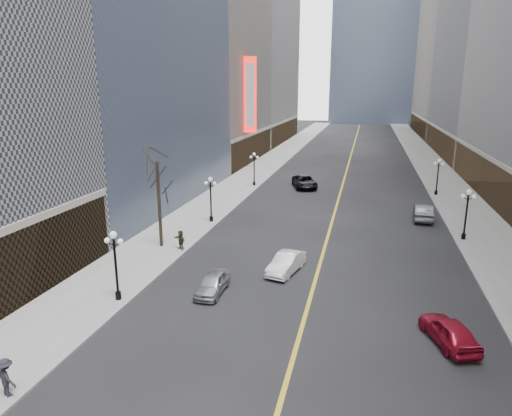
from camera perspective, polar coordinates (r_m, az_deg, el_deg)
The scene contains 19 objects.
sidewalk_east at distance 65.97m, azimuth 23.00°, elevation 2.17°, with size 6.00×230.00×0.15m, color gray.
sidewalk_west at distance 67.21m, azimuth -1.24°, elevation 3.57°, with size 6.00×230.00×0.15m, color gray.
lane_line at distance 74.93m, azimuth 11.20°, elevation 4.41°, with size 0.25×200.00×0.02m, color gold.
bldg_east_d at distance 146.35m, azimuth 25.88°, elevation 20.48°, with size 26.60×46.60×62.80m.
bldg_west_c at distance 87.96m, azimuth -9.12°, elevation 22.48°, with size 26.60×30.60×50.80m.
streetlamp_east_2 at distance 43.86m, azimuth 24.86°, elevation -0.12°, with size 1.26×0.44×4.52m.
streetlamp_east_3 at distance 61.23m, azimuth 21.80°, elevation 4.09°, with size 1.26×0.44×4.52m.
streetlamp_west_1 at distance 29.75m, azimuth -17.19°, elevation -6.06°, with size 1.26×0.44×4.52m.
streetlamp_west_2 at distance 45.42m, azimuth -5.69°, elevation 1.67°, with size 1.26×0.44×4.52m.
streetlamp_west_3 at distance 62.36m, azimuth -0.24°, elevation 5.33°, with size 1.26×0.44×4.52m.
theatre_marquee at distance 76.09m, azimuth -0.72°, elevation 13.92°, with size 2.00×0.55×12.00m.
tree_west_far at distance 38.14m, azimuth -12.20°, elevation 4.02°, with size 3.60×3.60×7.92m.
car_nb_near at distance 30.60m, azimuth -5.45°, elevation -9.36°, with size 1.58×3.93×1.34m, color #A7AAAE.
car_nb_mid at distance 33.70m, azimuth 3.79°, elevation -6.89°, with size 1.52×4.35×1.43m, color silver.
car_nb_far at distance 62.15m, azimuth 6.09°, elevation 3.27°, with size 2.74×5.93×1.65m, color black.
car_sb_mid at distance 26.90m, azimuth 22.99°, elevation -14.00°, with size 1.70×4.23×1.44m, color maroon.
car_sb_far at distance 49.80m, azimuth 20.16°, elevation -0.46°, with size 1.75×5.02×1.65m, color #464B4D.
ped_west_walk at distance 23.63m, azimuth -28.75°, elevation -18.07°, with size 1.14×0.47×1.76m, color black.
ped_west_far at distance 38.42m, azimuth -9.41°, elevation -3.93°, with size 1.49×0.43×1.60m, color #2E2619.
Camera 1 is at (2.95, 6.29, 13.15)m, focal length 32.00 mm.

